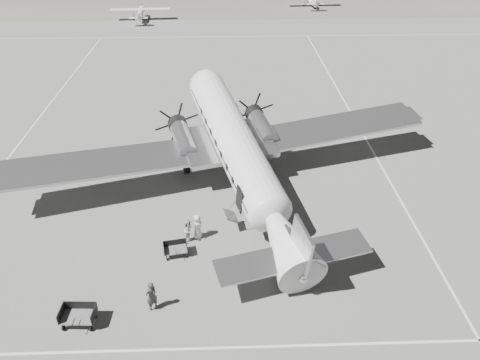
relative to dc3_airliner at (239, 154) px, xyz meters
name	(u,v)px	position (x,y,z in m)	size (l,w,h in m)	color
ground	(230,188)	(-0.64, 0.41, -3.07)	(260.00, 260.00, 0.00)	slate
taxi_line_near	(235,348)	(-0.64, -13.59, -3.07)	(60.00, 0.15, 0.01)	silver
taxi_line_right	(392,185)	(11.36, 0.41, -3.07)	(0.15, 80.00, 0.01)	silver
taxi_line_left	(29,131)	(-18.64, 10.41, -3.07)	(0.15, 60.00, 0.01)	silver
taxi_line_horizon	(225,37)	(-0.64, 40.41, -3.07)	(90.00, 0.15, 0.01)	silver
dc3_airliner	(239,154)	(0.00, 0.00, 0.00)	(32.28, 22.40, 6.15)	#B3B3B5
light_plane_left	(140,14)	(-14.29, 50.36, -2.07)	(9.65, 7.83, 2.00)	silver
light_plane_right	(311,1)	(14.86, 59.34, -2.08)	(9.53, 7.74, 1.98)	silver
baggage_cart_near	(175,249)	(-4.03, -6.80, -2.66)	(1.48, 1.04, 0.84)	#595959
baggage_cart_far	(78,316)	(-8.48, -11.84, -2.56)	(1.81, 1.28, 1.02)	#595959
ground_crew	(151,296)	(-4.89, -10.95, -2.16)	(0.66, 0.44, 1.82)	#313131
ramp_agent	(189,230)	(-3.25, -5.49, -2.27)	(0.79, 0.61, 1.62)	#B7B6B4
passenger	(198,226)	(-2.76, -5.15, -2.23)	(0.82, 0.54, 1.69)	silver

